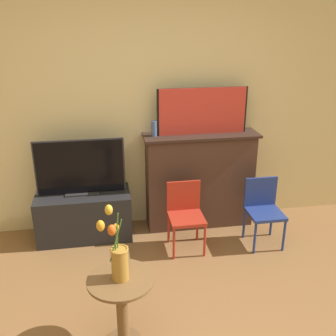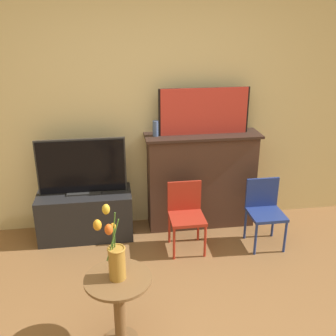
% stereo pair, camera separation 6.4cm
% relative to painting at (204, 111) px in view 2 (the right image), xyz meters
% --- Properties ---
extents(wall_back, '(8.00, 0.06, 2.70)m').
position_rel_painting_xyz_m(wall_back, '(-0.54, 0.18, 0.10)').
color(wall_back, beige).
rests_on(wall_back, ground).
extents(fireplace_mantel, '(1.18, 0.35, 1.02)m').
position_rel_painting_xyz_m(fireplace_mantel, '(-0.01, -0.01, -0.73)').
color(fireplace_mantel, '#4C3328').
rests_on(fireplace_mantel, ground).
extents(painting, '(0.92, 0.03, 0.46)m').
position_rel_painting_xyz_m(painting, '(0.00, 0.00, 0.00)').
color(painting, black).
rests_on(painting, fireplace_mantel).
extents(mantel_candle, '(0.06, 0.06, 0.16)m').
position_rel_painting_xyz_m(mantel_candle, '(-0.49, -0.01, -0.15)').
color(mantel_candle, '#4C6699').
rests_on(mantel_candle, fireplace_mantel).
extents(tv_stand, '(0.94, 0.43, 0.48)m').
position_rel_painting_xyz_m(tv_stand, '(-1.23, -0.09, -1.01)').
color(tv_stand, '#232326').
rests_on(tv_stand, ground).
extents(tv_monitor, '(0.86, 0.12, 0.57)m').
position_rel_painting_xyz_m(tv_monitor, '(-1.23, -0.08, -0.50)').
color(tv_monitor, '#2D2D2D').
rests_on(tv_monitor, tv_stand).
extents(chair_red, '(0.33, 0.33, 0.66)m').
position_rel_painting_xyz_m(chair_red, '(-0.25, -0.44, -0.87)').
color(chair_red, '#B22D1E').
rests_on(chair_red, ground).
extents(chair_blue, '(0.33, 0.33, 0.66)m').
position_rel_painting_xyz_m(chair_blue, '(0.52, -0.48, -0.87)').
color(chair_blue, navy).
rests_on(chair_blue, ground).
extents(side_table, '(0.45, 0.45, 0.54)m').
position_rel_painting_xyz_m(side_table, '(-0.93, -1.59, -0.90)').
color(side_table, brown).
rests_on(side_table, ground).
extents(vase_tulips, '(0.19, 0.14, 0.52)m').
position_rel_painting_xyz_m(vase_tulips, '(-0.94, -1.58, -0.54)').
color(vase_tulips, '#B78433').
rests_on(vase_tulips, side_table).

